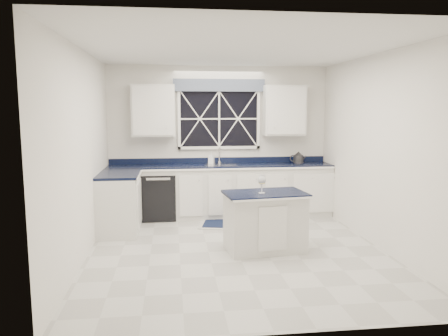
{
  "coord_description": "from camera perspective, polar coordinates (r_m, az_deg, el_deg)",
  "views": [
    {
      "loc": [
        -0.87,
        -5.72,
        1.95
      ],
      "look_at": [
        -0.13,
        0.4,
        1.1
      ],
      "focal_mm": 35.0,
      "sensor_mm": 36.0,
      "label": 1
    }
  ],
  "objects": [
    {
      "name": "upper_cabinets",
      "position": [
        7.85,
        -0.54,
        7.51
      ],
      "size": [
        3.1,
        0.34,
        0.9
      ],
      "color": "silver",
      "rests_on": "ground"
    },
    {
      "name": "island",
      "position": [
        6.05,
        5.36,
        -6.94
      ],
      "size": [
        1.16,
        0.78,
        0.81
      ],
      "rotation": [
        0.0,
        0.0,
        0.12
      ],
      "color": "silver",
      "rests_on": "ground"
    },
    {
      "name": "countertop",
      "position": [
        7.78,
        -0.43,
        0.27
      ],
      "size": [
        3.98,
        0.64,
        0.04
      ],
      "primitive_type": "cube",
      "color": "black",
      "rests_on": "base_cabinets"
    },
    {
      "name": "ground",
      "position": [
        6.1,
        1.68,
        -10.77
      ],
      "size": [
        4.5,
        4.5,
        0.0
      ],
      "primitive_type": "plane",
      "color": "#B8B9B4",
      "rests_on": "ground"
    },
    {
      "name": "base_cabinets",
      "position": [
        7.67,
        -2.75,
        -3.41
      ],
      "size": [
        3.99,
        1.6,
        0.9
      ],
      "color": "silver",
      "rests_on": "ground"
    },
    {
      "name": "window",
      "position": [
        7.97,
        -0.64,
        7.02
      ],
      "size": [
        1.65,
        0.09,
        1.26
      ],
      "color": "black",
      "rests_on": "ground"
    },
    {
      "name": "wine_glass",
      "position": [
        5.87,
        4.97,
        -1.64
      ],
      "size": [
        0.11,
        0.11,
        0.25
      ],
      "color": "silver",
      "rests_on": "island"
    },
    {
      "name": "dishwasher",
      "position": [
        7.82,
        -8.47,
        -3.56
      ],
      "size": [
        0.6,
        0.58,
        0.82
      ],
      "primitive_type": "cube",
      "color": "black",
      "rests_on": "ground"
    },
    {
      "name": "rug",
      "position": [
        7.4,
        1.32,
        -7.32
      ],
      "size": [
        1.26,
        0.92,
        0.02
      ],
      "rotation": [
        0.0,
        0.0,
        -0.21
      ],
      "color": "#B3B2AE",
      "rests_on": "ground"
    },
    {
      "name": "kettle",
      "position": [
        8.13,
        9.67,
        1.33
      ],
      "size": [
        0.28,
        0.24,
        0.21
      ],
      "rotation": [
        0.0,
        0.0,
        -0.4
      ],
      "color": "#2F2E31",
      "rests_on": "countertop"
    },
    {
      "name": "faucet",
      "position": [
        7.96,
        -0.59,
        1.73
      ],
      "size": [
        0.05,
        0.2,
        0.3
      ],
      "color": "#BBBBBD",
      "rests_on": "countertop"
    },
    {
      "name": "soap_bottle",
      "position": [
        7.97,
        -1.68,
        1.36
      ],
      "size": [
        0.12,
        0.12,
        0.21
      ],
      "primitive_type": "imported",
      "rotation": [
        0.0,
        0.0,
        -0.34
      ],
      "color": "silver",
      "rests_on": "countertop"
    },
    {
      "name": "back_wall",
      "position": [
        8.04,
        -0.67,
        3.6
      ],
      "size": [
        4.0,
        0.1,
        2.7
      ],
      "primitive_type": "cube",
      "color": "silver",
      "rests_on": "ground"
    }
  ]
}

